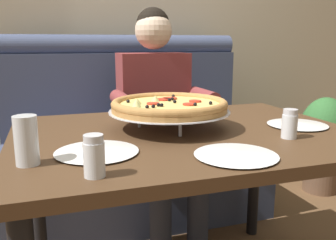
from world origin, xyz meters
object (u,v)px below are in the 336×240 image
drinking_glass (27,144)px  shaker_pepper_flakes (289,126)px  shaker_parmesan (94,159)px  plate_far_side (297,123)px  pizza (169,106)px  potted_plant (324,140)px  diner_main (158,109)px  plate_near_right (236,153)px  plate_near_left (97,150)px  booth_bench (133,150)px  dining_table (186,152)px

drinking_glass → shaker_pepper_flakes: bearing=1.0°
shaker_parmesan → plate_far_side: size_ratio=0.45×
shaker_parmesan → drinking_glass: bearing=137.7°
plate_far_side → drinking_glass: 1.03m
plate_far_side → drinking_glass: size_ratio=1.73×
pizza → potted_plant: 1.66m
diner_main → plate_near_right: 1.03m
shaker_parmesan → plate_near_right: (0.42, 0.03, -0.04)m
shaker_parmesan → plate_far_side: bearing=20.4°
plate_near_left → drinking_glass: size_ratio=1.86×
shaker_pepper_flakes → potted_plant: (1.07, 1.00, -0.40)m
booth_bench → diner_main: (0.09, -0.27, 0.31)m
diner_main → potted_plant: (1.28, 0.11, -0.32)m
dining_table → plate_far_side: plate_far_side is taller
dining_table → potted_plant: 1.61m
diner_main → shaker_parmesan: bearing=-114.6°
booth_bench → pizza: bearing=-93.1°
pizza → plate_far_side: bearing=-12.5°
shaker_pepper_flakes → plate_far_side: (0.15, 0.15, -0.03)m
booth_bench → shaker_parmesan: bearing=-106.4°
booth_bench → pizza: (-0.05, -0.89, 0.44)m
booth_bench → drinking_glass: bearing=-115.3°
booth_bench → pizza: 0.99m
shaker_pepper_flakes → shaker_parmesan: size_ratio=0.96×
plate_near_left → dining_table: bearing=26.1°
shaker_parmesan → pizza: bearing=51.6°
plate_far_side → potted_plant: bearing=42.9°
dining_table → plate_far_side: 0.48m
shaker_parmesan → potted_plant: shaker_parmesan is taller
plate_near_left → plate_far_side: bearing=8.3°
booth_bench → plate_far_side: bearing=-65.2°
diner_main → shaker_pepper_flakes: diner_main is taller
dining_table → plate_near_left: plate_near_left is taller
dining_table → plate_near_right: (0.03, -0.34, 0.09)m
dining_table → potted_plant: size_ratio=1.84×
booth_bench → pizza: booth_bench is taller
pizza → plate_far_side: 0.53m
shaker_pepper_flakes → booth_bench: bearing=105.0°
diner_main → pizza: 0.65m
dining_table → drinking_glass: size_ratio=9.27×
booth_bench → diner_main: 0.42m
booth_bench → shaker_parmesan: (-0.39, -1.32, 0.40)m
dining_table → shaker_parmesan: bearing=-136.2°
plate_near_right → plate_far_side: 0.52m
diner_main → shaker_parmesan: size_ratio=11.69×
plate_far_side → potted_plant: size_ratio=0.34×
shaker_parmesan → drinking_glass: (-0.17, 0.15, 0.01)m
dining_table → drinking_glass: drinking_glass is taller
dining_table → diner_main: 0.69m
booth_bench → plate_near_right: booth_bench is taller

